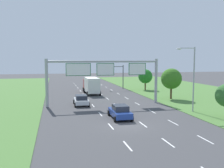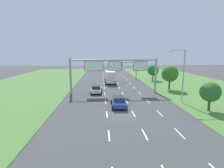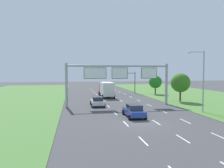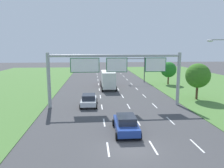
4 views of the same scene
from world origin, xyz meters
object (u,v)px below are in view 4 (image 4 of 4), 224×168
(car_lead_silver, at_px, (89,100))
(sign_gantry, at_px, (115,69))
(box_truck, at_px, (108,79))
(car_near_red, at_px, (126,124))
(roadside_tree_far, at_px, (169,70))
(traffic_light_mast, at_px, (136,65))
(roadside_tree_mid, at_px, (198,76))

(car_lead_silver, distance_m, sign_gantry, 5.44)
(car_lead_silver, distance_m, box_truck, 12.88)
(car_near_red, relative_size, roadside_tree_far, 0.95)
(traffic_light_mast, bearing_deg, car_near_red, -102.68)
(car_near_red, xyz_separation_m, box_truck, (-0.17, 21.91, 0.97))
(car_lead_silver, xyz_separation_m, roadside_tree_far, (16.15, 15.59, 2.31))
(roadside_tree_mid, relative_size, roadside_tree_far, 1.14)
(box_truck, distance_m, roadside_tree_far, 13.26)
(car_near_red, height_order, traffic_light_mast, traffic_light_mast)
(traffic_light_mast, distance_m, roadside_tree_far, 7.06)
(box_truck, xyz_separation_m, traffic_light_mast, (6.54, 6.37, 2.09))
(car_near_red, bearing_deg, box_truck, 91.05)
(roadside_tree_far, bearing_deg, box_truck, -165.98)
(sign_gantry, height_order, traffic_light_mast, sign_gantry)
(sign_gantry, bearing_deg, car_near_red, -89.66)
(car_lead_silver, bearing_deg, roadside_tree_mid, 8.93)
(car_near_red, bearing_deg, roadside_tree_far, 63.91)
(box_truck, xyz_separation_m, sign_gantry, (0.12, -12.91, 3.16))
(car_near_red, height_order, sign_gantry, sign_gantry)
(car_near_red, distance_m, roadside_tree_mid, 17.19)
(car_near_red, bearing_deg, car_lead_silver, 110.93)
(car_lead_silver, bearing_deg, roadside_tree_far, 45.13)
(roadside_tree_mid, bearing_deg, box_truck, 140.63)
(car_near_red, height_order, roadside_tree_far, roadside_tree_far)
(sign_gantry, distance_m, traffic_light_mast, 20.35)
(car_lead_silver, distance_m, traffic_light_mast, 21.44)
(box_truck, relative_size, roadside_tree_far, 1.75)
(traffic_light_mast, xyz_separation_m, roadside_tree_mid, (5.93, -16.60, -0.29))
(car_near_red, height_order, box_truck, box_truck)
(box_truck, xyz_separation_m, roadside_tree_far, (12.80, 3.20, 1.33))
(box_truck, height_order, roadside_tree_mid, roadside_tree_mid)
(car_near_red, distance_m, traffic_light_mast, 29.15)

